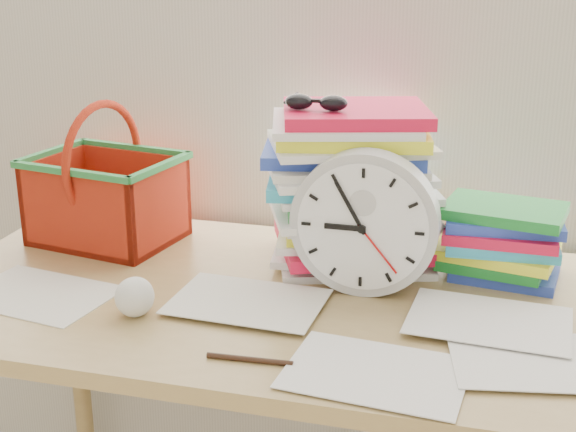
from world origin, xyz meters
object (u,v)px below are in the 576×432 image
(paper_stack, at_px, (350,186))
(basket, at_px, (105,174))
(book_stack, at_px, (501,240))
(desk, at_px, (301,333))
(clock, at_px, (365,223))

(paper_stack, height_order, basket, paper_stack)
(paper_stack, xyz_separation_m, book_stack, (0.30, 0.00, -0.09))
(desk, height_order, book_stack, book_stack)
(book_stack, height_order, basket, basket)
(desk, xyz_separation_m, book_stack, (0.35, 0.19, 0.15))
(desk, distance_m, basket, 0.55)
(paper_stack, bearing_deg, clock, -69.03)
(book_stack, relative_size, basket, 0.83)
(clock, height_order, basket, basket)
(clock, bearing_deg, book_stack, 30.66)
(paper_stack, height_order, clock, paper_stack)
(desk, bearing_deg, paper_stack, 75.20)
(paper_stack, xyz_separation_m, basket, (-0.52, -0.01, -0.01))
(desk, relative_size, book_stack, 5.72)
(clock, xyz_separation_m, book_stack, (0.24, 0.14, -0.06))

